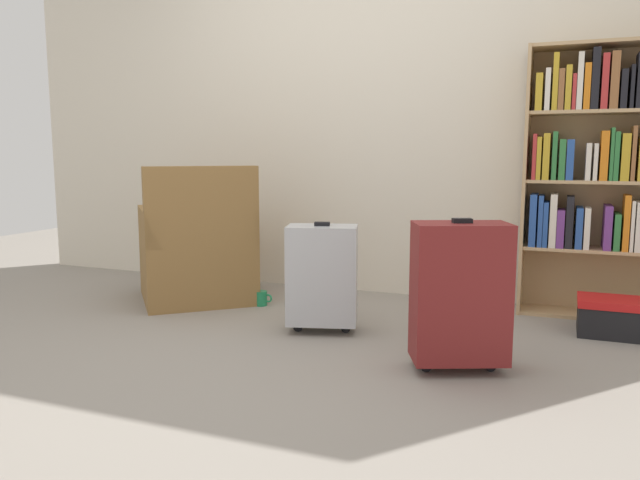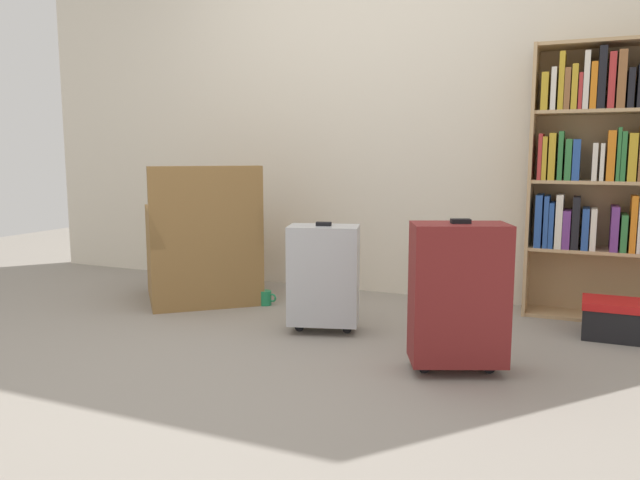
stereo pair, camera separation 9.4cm
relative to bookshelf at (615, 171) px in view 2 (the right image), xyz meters
The scene contains 8 objects.
ground_plane 2.35m from the bookshelf, 137.19° to the right, with size 9.63×9.63×0.00m, color gray.
back_wall 1.66m from the bookshelf, behind, with size 5.50×0.10×2.60m, color beige.
bookshelf is the anchor object (origin of this frame).
armchair 2.59m from the bookshelf, 168.02° to the right, with size 0.99×0.99×0.90m.
mug 2.24m from the bookshelf, 165.94° to the right, with size 0.12×0.08×0.10m.
storage_box 0.87m from the bookshelf, 78.30° to the right, with size 0.43×0.26×0.20m.
suitcase_dark_red 1.49m from the bookshelf, 117.19° to the right, with size 0.48×0.38×0.70m.
suitcase_silver 1.79m from the bookshelf, 147.97° to the right, with size 0.43×0.32×0.61m.
Camera 2 is at (1.45, -2.46, 0.98)m, focal length 34.49 mm.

